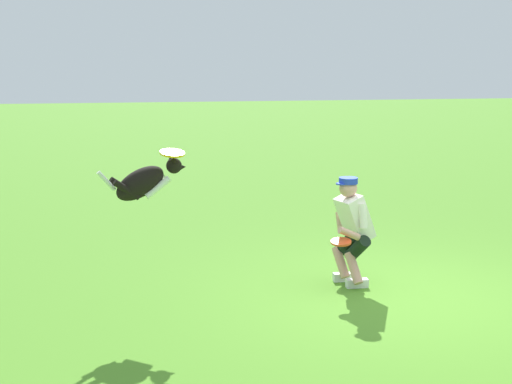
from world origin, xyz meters
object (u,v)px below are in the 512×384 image
at_px(person, 352,227).
at_px(dog, 144,182).
at_px(frisbee_held, 341,242).
at_px(frisbee_flying, 172,153).

distance_m(person, dog, 2.54).
height_order(dog, frisbee_held, dog).
relative_size(frisbee_flying, frisbee_held, 1.13).
bearing_deg(frisbee_held, dog, 2.48).
relative_size(dog, frisbee_flying, 3.57).
distance_m(person, frisbee_flying, 2.35).
height_order(person, frisbee_held, person).
bearing_deg(person, frisbee_flying, -7.87).
xyz_separation_m(frisbee_flying, frisbee_held, (-1.89, -0.06, -1.07)).
bearing_deg(frisbee_held, frisbee_flying, 1.84).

